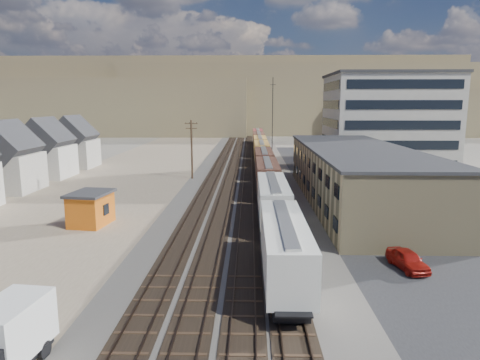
{
  "coord_description": "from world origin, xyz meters",
  "views": [
    {
      "loc": [
        1.34,
        -29.76,
        12.74
      ],
      "look_at": [
        0.08,
        24.41,
        3.0
      ],
      "focal_mm": 32.0,
      "sensor_mm": 36.0,
      "label": 1
    }
  ],
  "objects_px": {
    "freight_train": "(263,156)",
    "utility_pole_north": "(192,148)",
    "parked_car_red": "(408,260)",
    "box_truck": "(1,343)",
    "maintenance_shed": "(91,208)",
    "parked_car_blue": "(396,173)"
  },
  "relations": [
    {
      "from": "box_truck",
      "to": "maintenance_shed",
      "type": "bearing_deg",
      "value": 101.47
    },
    {
      "from": "box_truck",
      "to": "parked_car_blue",
      "type": "xyz_separation_m",
      "value": [
        37.15,
        56.05,
        -0.89
      ]
    },
    {
      "from": "freight_train",
      "to": "utility_pole_north",
      "type": "bearing_deg",
      "value": -140.0
    },
    {
      "from": "utility_pole_north",
      "to": "parked_car_red",
      "type": "height_order",
      "value": "utility_pole_north"
    },
    {
      "from": "maintenance_shed",
      "to": "parked_car_red",
      "type": "relative_size",
      "value": 1.21
    },
    {
      "from": "maintenance_shed",
      "to": "parked_car_red",
      "type": "xyz_separation_m",
      "value": [
        29.08,
        -11.62,
        -1.08
      ]
    },
    {
      "from": "utility_pole_north",
      "to": "box_truck",
      "type": "distance_m",
      "value": 53.82
    },
    {
      "from": "maintenance_shed",
      "to": "parked_car_red",
      "type": "distance_m",
      "value": 31.33
    },
    {
      "from": "freight_train",
      "to": "box_truck",
      "type": "xyz_separation_m",
      "value": [
        -14.09,
        -63.99,
        -1.11
      ]
    },
    {
      "from": "box_truck",
      "to": "freight_train",
      "type": "bearing_deg",
      "value": 77.58
    },
    {
      "from": "parked_car_blue",
      "to": "utility_pole_north",
      "type": "bearing_deg",
      "value": 136.74
    },
    {
      "from": "parked_car_blue",
      "to": "maintenance_shed",
      "type": "bearing_deg",
      "value": 168.83
    },
    {
      "from": "box_truck",
      "to": "parked_car_red",
      "type": "xyz_separation_m",
      "value": [
        23.92,
        13.76,
        -0.94
      ]
    },
    {
      "from": "freight_train",
      "to": "maintenance_shed",
      "type": "xyz_separation_m",
      "value": [
        -19.24,
        -38.6,
        -0.96
      ]
    },
    {
      "from": "freight_train",
      "to": "utility_pole_north",
      "type": "distance_m",
      "value": 16.25
    },
    {
      "from": "freight_train",
      "to": "parked_car_blue",
      "type": "relative_size",
      "value": 20.95
    },
    {
      "from": "box_truck",
      "to": "parked_car_red",
      "type": "height_order",
      "value": "box_truck"
    },
    {
      "from": "utility_pole_north",
      "to": "box_truck",
      "type": "bearing_deg",
      "value": -91.91
    },
    {
      "from": "freight_train",
      "to": "parked_car_blue",
      "type": "xyz_separation_m",
      "value": [
        23.07,
        -7.94,
        -2.0
      ]
    },
    {
      "from": "freight_train",
      "to": "box_truck",
      "type": "relative_size",
      "value": 18.57
    },
    {
      "from": "utility_pole_north",
      "to": "parked_car_red",
      "type": "xyz_separation_m",
      "value": [
        22.14,
        -39.91,
        -4.55
      ]
    },
    {
      "from": "freight_train",
      "to": "utility_pole_north",
      "type": "relative_size",
      "value": 11.97
    }
  ]
}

